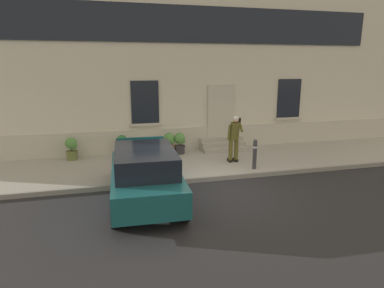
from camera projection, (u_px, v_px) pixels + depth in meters
name	position (u px, v px, depth m)	size (l,w,h in m)	color
ground_plane	(214.00, 192.00, 9.74)	(80.00, 80.00, 0.00)	#232326
sidewalk	(190.00, 163.00, 12.36)	(24.00, 3.60, 0.15)	#99968E
curb_edge	(205.00, 179.00, 10.60)	(24.00, 0.12, 0.15)	gray
building_facade	(176.00, 63.00, 13.86)	(24.00, 1.52, 7.50)	beige
entrance_stoop	(223.00, 145.00, 14.07)	(1.91, 0.96, 0.48)	#9E998E
hatchback_car_teal	(145.00, 174.00, 8.90)	(1.91, 4.12, 1.50)	#165156
bollard_near_person	(255.00, 153.00, 11.30)	(0.15, 0.15, 1.04)	#333338
person_on_phone	(234.00, 136.00, 11.98)	(0.51, 0.51, 1.74)	#514C1E
planter_olive	(72.00, 148.00, 12.43)	(0.44, 0.44, 0.86)	#606B38
planter_cream	(122.00, 145.00, 12.85)	(0.44, 0.44, 0.86)	beige
planter_terracotta	(170.00, 143.00, 13.26)	(0.44, 0.44, 0.86)	#B25B38
planter_charcoal	(180.00, 143.00, 13.30)	(0.44, 0.44, 0.86)	#2D2D30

